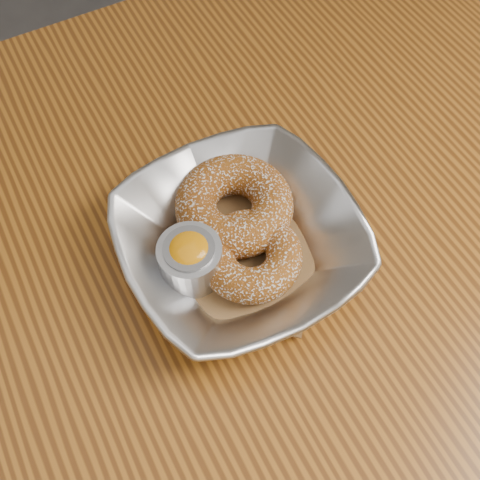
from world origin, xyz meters
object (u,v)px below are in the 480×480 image
ramekin (190,259)px  table (180,321)px  serving_bowl (240,242)px  donut_front (251,256)px  donut_back (234,205)px

ramekin → table: bearing=166.8°
serving_bowl → table: bearing=174.3°
serving_bowl → donut_front: bearing=-84.5°
serving_bowl → donut_front: (0.00, -0.02, -0.00)m
donut_front → ramekin: bearing=159.2°
table → donut_back: 0.16m
donut_front → ramekin: ramekin is taller
serving_bowl → donut_front: 0.02m
table → donut_front: bearing=-18.6°
donut_front → ramekin: size_ratio=1.64×
donut_back → table: bearing=-160.7°
ramekin → serving_bowl: bearing=-2.3°
table → ramekin: 0.13m
donut_back → donut_front: bearing=-102.2°
table → serving_bowl: (0.07, -0.01, 0.13)m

